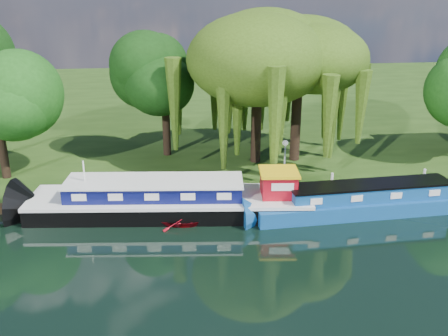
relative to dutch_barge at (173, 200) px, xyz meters
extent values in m
plane|color=black|center=(6.81, -6.89, -0.83)|extent=(120.00, 120.00, 0.00)
cube|color=#1E3B10|center=(6.81, 27.11, -0.60)|extent=(120.00, 52.00, 0.45)
cube|color=black|center=(-0.14, 0.01, -0.43)|extent=(15.98, 5.08, 1.05)
cube|color=silver|center=(-0.14, 0.01, 0.18)|extent=(16.07, 5.16, 0.19)
cube|color=#0C1048|center=(-1.00, 0.10, 0.70)|extent=(9.94, 3.50, 0.83)
cube|color=silver|center=(-1.00, 0.10, 1.16)|extent=(10.13, 3.69, 0.10)
cube|color=#9E0B18|center=(5.94, -0.61, 0.94)|extent=(2.11, 2.11, 1.31)
cube|color=yellow|center=(5.94, -0.61, 1.66)|extent=(2.34, 2.34, 0.14)
cylinder|color=silver|center=(-4.82, 0.50, 1.33)|extent=(0.09, 0.09, 2.09)
cube|color=#134A89|center=(11.09, -1.25, -0.46)|extent=(13.32, 2.88, 0.99)
cube|color=#134A89|center=(11.09, -1.25, 0.45)|extent=(9.33, 2.12, 0.83)
cube|color=black|center=(11.09, -1.25, 0.91)|extent=(9.44, 2.24, 0.11)
cube|color=silver|center=(7.66, -2.28, 0.49)|extent=(0.66, 0.09, 0.35)
cube|color=silver|center=(9.97, -2.16, 0.49)|extent=(0.66, 0.09, 0.35)
cube|color=silver|center=(12.28, -2.04, 0.49)|extent=(0.66, 0.09, 0.35)
cube|color=silver|center=(14.59, -1.92, 0.49)|extent=(0.66, 0.09, 0.35)
imported|color=#9E0B18|center=(0.53, -1.39, -0.83)|extent=(3.18, 2.46, 0.61)
cylinder|color=black|center=(6.05, 7.11, 2.61)|extent=(0.77, 0.77, 5.96)
ellipsoid|color=#304B10|center=(6.05, 7.11, 6.91)|extent=(8.33, 8.33, 5.38)
cylinder|color=black|center=(8.92, 7.21, 2.35)|extent=(0.77, 0.77, 5.45)
ellipsoid|color=#304B10|center=(8.92, 7.21, 6.29)|extent=(7.45, 7.45, 4.81)
cylinder|color=black|center=(-10.69, 5.92, 2.60)|extent=(0.53, 0.53, 5.95)
cylinder|color=black|center=(-0.18, 9.42, 2.75)|extent=(0.54, 0.54, 6.26)
ellipsoid|color=black|center=(-0.18, 9.42, 5.31)|extent=(5.00, 5.00, 5.00)
cylinder|color=silver|center=(7.31, 3.61, 0.72)|extent=(0.10, 0.10, 2.20)
sphere|color=white|center=(7.31, 3.61, 2.00)|extent=(0.36, 0.36, 0.36)
cylinder|color=silver|center=(-3.19, 1.51, 0.12)|extent=(0.16, 0.16, 1.00)
cylinder|color=silver|center=(2.81, 1.51, 0.12)|extent=(0.16, 0.16, 1.00)
cylinder|color=silver|center=(9.81, 1.51, 0.12)|extent=(0.16, 0.16, 1.00)
cylinder|color=silver|center=(15.81, 1.51, 0.12)|extent=(0.16, 0.16, 1.00)
camera|label=1|loc=(-0.26, -26.08, 11.32)|focal=40.00mm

